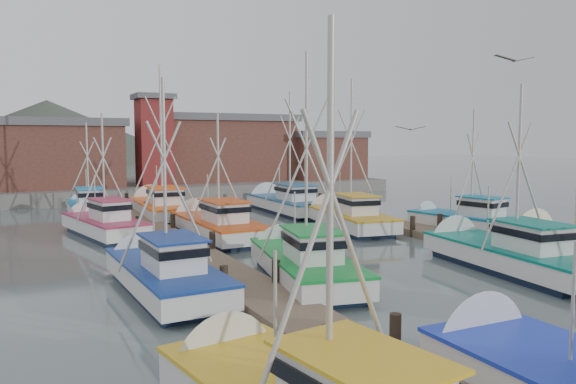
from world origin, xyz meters
name	(u,v)px	position (x,y,z in m)	size (l,w,h in m)	color
ground	(378,265)	(0.00, 0.00, 0.00)	(260.00, 260.00, 0.00)	#50615F
dock_left	(198,258)	(-7.00, 4.04, 0.21)	(2.30, 46.00, 1.50)	brown
dock_right	(438,234)	(7.00, 4.04, 0.21)	(2.30, 46.00, 1.50)	brown
quay	(165,187)	(0.00, 37.00, 0.60)	(44.00, 16.00, 1.20)	slate
shed_left	(50,153)	(-11.00, 35.00, 4.34)	(12.72, 8.48, 6.20)	brown
shed_center	(220,147)	(6.00, 37.00, 4.69)	(14.84, 9.54, 6.90)	brown
shed_right	(323,154)	(17.00, 34.00, 3.84)	(8.48, 6.36, 5.20)	brown
lookout_tower	(154,139)	(-2.00, 33.00, 5.55)	(3.60, 3.60, 8.50)	maroon
distant_hills	(15,163)	(-12.76, 122.59, 0.00)	(175.00, 140.00, 42.00)	#3E463A
boat_4	(301,263)	(-4.29, -0.74, 0.68)	(4.34, 9.05, 9.56)	black
boat_5	(503,253)	(4.32, -3.04, 0.68)	(3.92, 9.61, 8.63)	black
boat_6	(162,273)	(-9.68, 0.03, 0.68)	(3.46, 8.65, 8.40)	black
boat_8	(214,225)	(-4.14, 10.05, 0.68)	(3.25, 9.50, 7.81)	black
boat_9	(346,217)	(4.31, 9.41, 0.68)	(4.17, 9.41, 9.96)	black
boat_10	(101,224)	(-9.84, 13.33, 0.68)	(4.00, 8.60, 7.67)	black
boat_11	(462,221)	(9.53, 4.80, 0.68)	(3.82, 8.13, 7.87)	black
boat_12	(160,207)	(-4.77, 19.93, 0.69)	(4.63, 10.28, 11.64)	black
boat_13	(285,203)	(4.35, 17.99, 0.68)	(4.07, 10.23, 10.01)	black
boat_14	(88,209)	(-9.55, 21.24, 0.68)	(3.04, 8.20, 7.29)	black
gull_near	(514,60)	(-0.01, -7.10, 8.10)	(1.55, 0.65, 0.24)	gray
gull_far	(411,129)	(2.08, 0.52, 6.04)	(1.55, 0.66, 0.24)	gray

